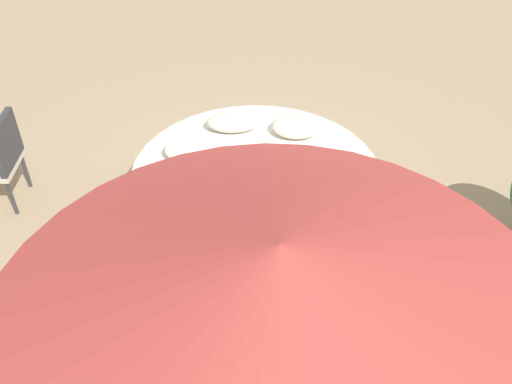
{
  "coord_description": "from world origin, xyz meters",
  "views": [
    {
      "loc": [
        -0.12,
        -4.38,
        4.05
      ],
      "look_at": [
        0.0,
        0.0,
        0.38
      ],
      "focal_mm": 41.32,
      "sensor_mm": 36.0,
      "label": 1
    }
  ],
  "objects_px": {
    "throw_pillow_1": "(233,122)",
    "throw_pillow_2": "(187,149)",
    "round_bed": "(256,196)",
    "patio_umbrella": "(279,288)",
    "throw_pillow_0": "(297,126)"
  },
  "relations": [
    {
      "from": "throw_pillow_1",
      "to": "throw_pillow_2",
      "type": "distance_m",
      "value": 0.64
    },
    {
      "from": "round_bed",
      "to": "throw_pillow_1",
      "type": "xyz_separation_m",
      "value": [
        -0.22,
        0.71,
        0.4
      ]
    },
    {
      "from": "round_bed",
      "to": "patio_umbrella",
      "type": "bearing_deg",
      "value": -89.94
    },
    {
      "from": "throw_pillow_0",
      "to": "patio_umbrella",
      "type": "relative_size",
      "value": 0.19
    },
    {
      "from": "throw_pillow_0",
      "to": "patio_umbrella",
      "type": "bearing_deg",
      "value": -96.86
    },
    {
      "from": "patio_umbrella",
      "to": "round_bed",
      "type": "bearing_deg",
      "value": 90.06
    },
    {
      "from": "throw_pillow_1",
      "to": "throw_pillow_2",
      "type": "xyz_separation_m",
      "value": [
        -0.44,
        -0.46,
        0.0
      ]
    },
    {
      "from": "throw_pillow_2",
      "to": "round_bed",
      "type": "bearing_deg",
      "value": -20.63
    },
    {
      "from": "throw_pillow_1",
      "to": "round_bed",
      "type": "bearing_deg",
      "value": -72.86
    },
    {
      "from": "round_bed",
      "to": "patio_umbrella",
      "type": "xyz_separation_m",
      "value": [
        0.0,
        -2.95,
        2.07
      ]
    },
    {
      "from": "round_bed",
      "to": "throw_pillow_2",
      "type": "height_order",
      "value": "throw_pillow_2"
    },
    {
      "from": "throw_pillow_2",
      "to": "patio_umbrella",
      "type": "distance_m",
      "value": 3.67
    },
    {
      "from": "throw_pillow_0",
      "to": "throw_pillow_1",
      "type": "bearing_deg",
      "value": 171.9
    },
    {
      "from": "throw_pillow_1",
      "to": "throw_pillow_0",
      "type": "bearing_deg",
      "value": -8.1
    },
    {
      "from": "throw_pillow_0",
      "to": "throw_pillow_2",
      "type": "bearing_deg",
      "value": -161.46
    }
  ]
}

